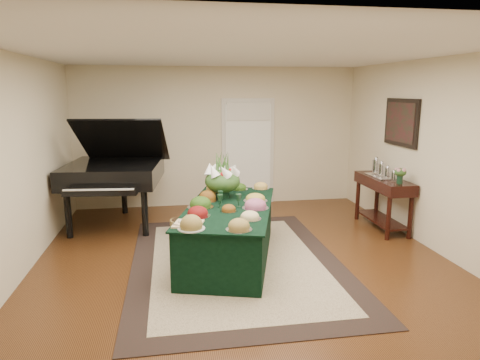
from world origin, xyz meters
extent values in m
plane|color=black|center=(0.00, 0.00, 0.00)|extent=(6.00, 6.00, 0.00)
cube|color=black|center=(-0.11, -0.04, 0.01)|extent=(2.74, 3.84, 0.01)
cube|color=beige|center=(-0.11, -0.04, 0.01)|extent=(2.19, 3.29, 0.01)
cube|color=silver|center=(0.60, 2.98, 1.05)|extent=(1.05, 0.04, 2.10)
cube|color=white|center=(0.60, 2.96, 1.00)|extent=(0.90, 0.06, 2.00)
cube|color=black|center=(-0.18, 0.09, 0.36)|extent=(1.59, 2.42, 0.73)
cube|color=black|center=(-0.18, 0.09, 0.73)|extent=(1.67, 2.49, 0.02)
cylinder|color=silver|center=(0.21, 0.28, 0.75)|extent=(0.33, 0.33, 0.01)
ellipsoid|color=gold|center=(0.21, 0.28, 0.79)|extent=(0.27, 0.27, 0.07)
cylinder|color=silver|center=(0.14, -0.08, 0.75)|extent=(0.35, 0.35, 0.01)
ellipsoid|color=#B95C82|center=(0.14, -0.08, 0.80)|extent=(0.28, 0.28, 0.09)
cylinder|color=silver|center=(-0.56, 0.08, 0.75)|extent=(0.34, 0.34, 0.01)
ellipsoid|color=#335E18|center=(-0.56, 0.08, 0.81)|extent=(0.28, 0.28, 0.10)
cylinder|color=silver|center=(-0.62, -0.33, 0.75)|extent=(0.30, 0.30, 0.01)
ellipsoid|color=maroon|center=(-0.62, -0.33, 0.80)|extent=(0.25, 0.25, 0.09)
cylinder|color=#AFB9AF|center=(-0.31, 0.77, 0.75)|extent=(0.29, 0.29, 0.01)
ellipsoid|color=gold|center=(-0.31, 0.77, 0.82)|extent=(0.24, 0.24, 0.13)
cylinder|color=silver|center=(-0.21, -0.91, 0.75)|extent=(0.29, 0.29, 0.01)
ellipsoid|color=olive|center=(-0.21, -0.91, 0.80)|extent=(0.24, 0.24, 0.09)
cylinder|color=silver|center=(-0.22, -0.17, 0.75)|extent=(0.22, 0.22, 0.01)
ellipsoid|color=brown|center=(-0.22, -0.17, 0.79)|extent=(0.18, 0.18, 0.06)
cylinder|color=silver|center=(-0.02, -0.54, 0.75)|extent=(0.27, 0.27, 0.01)
ellipsoid|color=#F6E09A|center=(-0.02, -0.54, 0.79)|extent=(0.22, 0.22, 0.07)
cylinder|color=silver|center=(0.10, 1.02, 0.75)|extent=(0.29, 0.29, 0.01)
ellipsoid|color=#335E18|center=(0.10, 1.02, 0.79)|extent=(0.24, 0.24, 0.07)
cylinder|color=silver|center=(0.45, 1.02, 0.75)|extent=(0.27, 0.27, 0.01)
ellipsoid|color=gold|center=(0.45, 1.02, 0.79)|extent=(0.22, 0.22, 0.07)
cylinder|color=#AFB9AF|center=(-0.73, -0.79, 0.75)|extent=(0.31, 0.31, 0.01)
ellipsoid|color=olive|center=(-0.73, -0.79, 0.81)|extent=(0.25, 0.25, 0.11)
cylinder|color=silver|center=(-0.44, 0.40, 0.75)|extent=(0.29, 0.29, 0.01)
ellipsoid|color=brown|center=(-0.44, 0.40, 0.81)|extent=(0.24, 0.24, 0.10)
cylinder|color=silver|center=(-0.23, 1.14, 0.75)|extent=(0.26, 0.26, 0.01)
ellipsoid|color=olive|center=(-0.23, 1.14, 0.79)|extent=(0.21, 0.21, 0.07)
cube|color=tan|center=(-0.75, -0.63, 0.75)|extent=(0.39, 0.39, 0.02)
ellipsoid|color=beige|center=(-0.80, -0.58, 0.80)|extent=(0.14, 0.14, 0.08)
ellipsoid|color=beige|center=(-0.66, -0.59, 0.80)|extent=(0.12, 0.12, 0.07)
cube|color=gold|center=(-0.73, -0.72, 0.79)|extent=(0.09, 0.08, 0.05)
cylinder|color=black|center=(-0.21, 0.58, 0.84)|extent=(0.20, 0.20, 0.20)
ellipsoid|color=#2F5522|center=(-0.21, 0.58, 0.98)|extent=(0.50, 0.50, 0.33)
cylinder|color=black|center=(-2.52, 1.35, 0.37)|extent=(0.10, 0.10, 0.74)
cylinder|color=black|center=(-1.35, 1.23, 0.37)|extent=(0.10, 0.10, 0.74)
cylinder|color=black|center=(-1.80, 2.62, 0.37)|extent=(0.10, 0.10, 0.74)
cube|color=black|center=(-1.87, 1.93, 0.90)|extent=(1.64, 1.74, 0.32)
cube|color=black|center=(-1.96, 1.03, 0.79)|extent=(1.08, 0.32, 0.10)
cube|color=black|center=(-1.71, 2.06, 1.41)|extent=(1.54, 1.29, 0.82)
cylinder|color=olive|center=(-0.80, 1.29, 0.11)|extent=(0.35, 0.35, 0.22)
cylinder|color=black|center=(2.31, 0.45, 0.34)|extent=(0.07, 0.07, 0.68)
cylinder|color=black|center=(2.68, 0.45, 0.34)|extent=(0.07, 0.07, 0.68)
cylinder|color=black|center=(2.31, 1.54, 0.34)|extent=(0.07, 0.07, 0.68)
cylinder|color=black|center=(2.68, 1.54, 0.34)|extent=(0.07, 0.07, 0.68)
cube|color=black|center=(2.50, 1.00, 0.77)|extent=(0.45, 1.29, 0.18)
cube|color=black|center=(2.50, 1.00, 0.15)|extent=(0.38, 1.14, 0.03)
cube|color=silver|center=(2.50, 1.09, 0.87)|extent=(0.34, 0.58, 0.02)
cylinder|color=black|center=(2.50, 0.53, 0.93)|extent=(0.09, 0.09, 0.13)
ellipsoid|color=#CD8492|center=(2.50, 0.53, 1.05)|extent=(0.20, 0.20, 0.13)
cube|color=black|center=(2.72, 1.00, 1.75)|extent=(0.04, 0.95, 0.75)
cube|color=#47131C|center=(2.69, 1.00, 1.75)|extent=(0.01, 0.82, 0.62)
camera|label=1|loc=(-0.93, -5.34, 2.25)|focal=32.00mm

